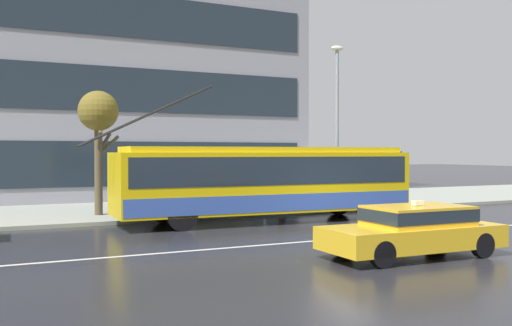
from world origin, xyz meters
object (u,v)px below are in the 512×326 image
(taxi_oncoming_near, at_px, (414,228))
(pedestrian_at_shelter, at_px, (282,184))
(trolleybus, at_px, (267,181))
(bus_shelter, at_px, (213,165))
(street_tree_bare, at_px, (98,116))
(pedestrian_approaching_curb, at_px, (147,174))
(street_lamp, at_px, (337,113))

(taxi_oncoming_near, xyz_separation_m, pedestrian_at_shelter, (2.43, 11.17, 0.48))
(trolleybus, height_order, bus_shelter, trolleybus)
(taxi_oncoming_near, relative_size, street_tree_bare, 0.95)
(street_tree_bare, bearing_deg, bus_shelter, -3.67)
(pedestrian_at_shelter, bearing_deg, bus_shelter, 171.92)
(bus_shelter, xyz_separation_m, street_tree_bare, (-4.68, 0.30, 1.97))
(pedestrian_at_shelter, xyz_separation_m, street_tree_bare, (-7.77, 0.74, 2.82))
(taxi_oncoming_near, distance_m, pedestrian_at_shelter, 11.44)
(taxi_oncoming_near, xyz_separation_m, pedestrian_approaching_curb, (-3.43, 11.85, 1.01))
(trolleybus, distance_m, street_lamp, 6.29)
(taxi_oncoming_near, bearing_deg, bus_shelter, 93.22)
(bus_shelter, xyz_separation_m, street_lamp, (5.63, -0.94, 2.34))
(trolleybus, distance_m, taxi_oncoming_near, 8.04)
(trolleybus, xyz_separation_m, bus_shelter, (-0.69, 3.61, 0.49))
(street_lamp, bearing_deg, pedestrian_at_shelter, 168.81)
(bus_shelter, relative_size, pedestrian_approaching_curb, 2.16)
(street_lamp, bearing_deg, street_tree_bare, 173.14)
(taxi_oncoming_near, relative_size, bus_shelter, 1.08)
(trolleybus, height_order, street_lamp, street_lamp)
(pedestrian_at_shelter, bearing_deg, trolleybus, -127.02)
(taxi_oncoming_near, bearing_deg, trolleybus, 89.71)
(taxi_oncoming_near, height_order, pedestrian_at_shelter, pedestrian_at_shelter)
(street_lamp, height_order, street_tree_bare, street_lamp)
(taxi_oncoming_near, bearing_deg, street_tree_bare, 114.12)
(pedestrian_at_shelter, relative_size, pedestrian_approaching_curb, 0.88)
(trolleybus, height_order, street_tree_bare, street_tree_bare)
(pedestrian_at_shelter, height_order, pedestrian_approaching_curb, pedestrian_approaching_curb)
(taxi_oncoming_near, xyz_separation_m, bus_shelter, (-0.65, 11.61, 1.33))
(pedestrian_at_shelter, relative_size, street_lamp, 0.24)
(street_lamp, bearing_deg, taxi_oncoming_near, -115.00)
(bus_shelter, bearing_deg, taxi_oncoming_near, -86.78)
(taxi_oncoming_near, height_order, pedestrian_approaching_curb, pedestrian_approaching_curb)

